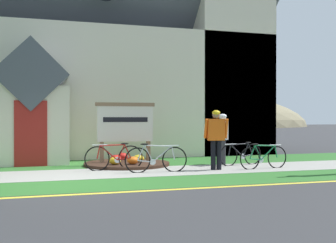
{
  "coord_description": "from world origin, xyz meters",
  "views": [
    {
      "loc": [
        -0.22,
        -10.18,
        1.55
      ],
      "look_at": [
        4.01,
        4.07,
        1.42
      ],
      "focal_mm": 44.3,
      "sensor_mm": 36.0,
      "label": 1
    }
  ],
  "objects_px": {
    "bicycle_green": "(241,154)",
    "bicycle_silver": "(114,157)",
    "cyclist_in_red_jersey": "(223,135)",
    "cyclist_in_green_jersey": "(216,134)",
    "church_sign": "(125,124)",
    "roadside_conifer": "(218,57)",
    "bicycle_black": "(263,157)",
    "bicycle_orange": "(156,159)"
  },
  "relations": [
    {
      "from": "bicycle_orange",
      "to": "cyclist_in_red_jersey",
      "type": "bearing_deg",
      "value": 25.34
    },
    {
      "from": "church_sign",
      "to": "cyclist_in_green_jersey",
      "type": "distance_m",
      "value": 3.2
    },
    {
      "from": "bicycle_green",
      "to": "cyclist_in_red_jersey",
      "type": "distance_m",
      "value": 0.86
    },
    {
      "from": "bicycle_silver",
      "to": "bicycle_black",
      "type": "relative_size",
      "value": 1.04
    },
    {
      "from": "bicycle_silver",
      "to": "bicycle_black",
      "type": "xyz_separation_m",
      "value": [
        4.4,
        -0.95,
        -0.02
      ]
    },
    {
      "from": "cyclist_in_red_jersey",
      "to": "cyclist_in_green_jersey",
      "type": "relative_size",
      "value": 0.95
    },
    {
      "from": "cyclist_in_green_jersey",
      "to": "bicycle_black",
      "type": "bearing_deg",
      "value": -5.39
    },
    {
      "from": "bicycle_orange",
      "to": "cyclist_in_red_jersey",
      "type": "relative_size",
      "value": 1.08
    },
    {
      "from": "cyclist_in_red_jersey",
      "to": "roadside_conifer",
      "type": "xyz_separation_m",
      "value": [
        3.54,
        8.55,
        3.94
      ]
    },
    {
      "from": "bicycle_green",
      "to": "bicycle_silver",
      "type": "bearing_deg",
      "value": -178.26
    },
    {
      "from": "roadside_conifer",
      "to": "bicycle_silver",
      "type": "bearing_deg",
      "value": -128.77
    },
    {
      "from": "bicycle_silver",
      "to": "cyclist_in_red_jersey",
      "type": "bearing_deg",
      "value": 6.77
    },
    {
      "from": "bicycle_orange",
      "to": "roadside_conifer",
      "type": "xyz_separation_m",
      "value": [
        6.15,
        9.78,
        4.55
      ]
    },
    {
      "from": "bicycle_green",
      "to": "cyclist_in_green_jersey",
      "type": "xyz_separation_m",
      "value": [
        -1.28,
        -0.94,
        0.69
      ]
    },
    {
      "from": "church_sign",
      "to": "bicycle_silver",
      "type": "relative_size",
      "value": 1.18
    },
    {
      "from": "bicycle_orange",
      "to": "bicycle_silver",
      "type": "bearing_deg",
      "value": 143.01
    },
    {
      "from": "bicycle_black",
      "to": "cyclist_in_green_jersey",
      "type": "height_order",
      "value": "cyclist_in_green_jersey"
    },
    {
      "from": "bicycle_silver",
      "to": "bicycle_black",
      "type": "height_order",
      "value": "bicycle_silver"
    },
    {
      "from": "church_sign",
      "to": "bicycle_green",
      "type": "relative_size",
      "value": 1.24
    },
    {
      "from": "bicycle_silver",
      "to": "bicycle_black",
      "type": "bearing_deg",
      "value": -12.18
    },
    {
      "from": "church_sign",
      "to": "bicycle_green",
      "type": "height_order",
      "value": "church_sign"
    },
    {
      "from": "church_sign",
      "to": "roadside_conifer",
      "type": "bearing_deg",
      "value": 48.92
    },
    {
      "from": "bicycle_orange",
      "to": "church_sign",
      "type": "bearing_deg",
      "value": 102.16
    },
    {
      "from": "church_sign",
      "to": "roadside_conifer",
      "type": "distance_m",
      "value": 10.7
    },
    {
      "from": "cyclist_in_red_jersey",
      "to": "cyclist_in_green_jersey",
      "type": "distance_m",
      "value": 1.46
    },
    {
      "from": "bicycle_silver",
      "to": "cyclist_in_green_jersey",
      "type": "bearing_deg",
      "value": -15.56
    },
    {
      "from": "bicycle_green",
      "to": "bicycle_orange",
      "type": "bearing_deg",
      "value": -163.45
    },
    {
      "from": "bicycle_silver",
      "to": "bicycle_green",
      "type": "bearing_deg",
      "value": 1.74
    },
    {
      "from": "bicycle_black",
      "to": "cyclist_in_red_jersey",
      "type": "distance_m",
      "value": 1.69
    },
    {
      "from": "bicycle_green",
      "to": "bicycle_orange",
      "type": "height_order",
      "value": "bicycle_orange"
    },
    {
      "from": "cyclist_in_red_jersey",
      "to": "cyclist_in_green_jersey",
      "type": "height_order",
      "value": "cyclist_in_green_jersey"
    },
    {
      "from": "cyclist_in_green_jersey",
      "to": "roadside_conifer",
      "type": "height_order",
      "value": "roadside_conifer"
    },
    {
      "from": "bicycle_black",
      "to": "roadside_conifer",
      "type": "height_order",
      "value": "roadside_conifer"
    },
    {
      "from": "bicycle_black",
      "to": "cyclist_in_red_jersey",
      "type": "bearing_deg",
      "value": 117.68
    },
    {
      "from": "church_sign",
      "to": "bicycle_green",
      "type": "distance_m",
      "value": 3.93
    },
    {
      "from": "church_sign",
      "to": "cyclist_in_green_jersey",
      "type": "xyz_separation_m",
      "value": [
        2.31,
        -2.2,
        -0.28
      ]
    },
    {
      "from": "cyclist_in_red_jersey",
      "to": "cyclist_in_green_jersey",
      "type": "bearing_deg",
      "value": -121.67
    },
    {
      "from": "bicycle_green",
      "to": "cyclist_in_green_jersey",
      "type": "distance_m",
      "value": 1.73
    },
    {
      "from": "bicycle_orange",
      "to": "cyclist_in_green_jersey",
      "type": "relative_size",
      "value": 1.02
    },
    {
      "from": "church_sign",
      "to": "cyclist_in_red_jersey",
      "type": "relative_size",
      "value": 1.22
    },
    {
      "from": "church_sign",
      "to": "cyclist_in_green_jersey",
      "type": "relative_size",
      "value": 1.16
    },
    {
      "from": "bicycle_green",
      "to": "bicycle_black",
      "type": "bearing_deg",
      "value": -78.66
    }
  ]
}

